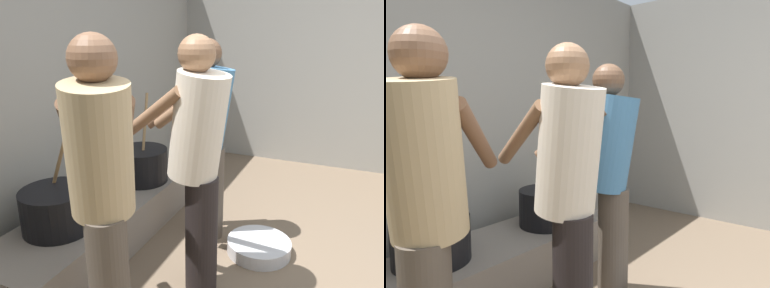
# 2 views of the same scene
# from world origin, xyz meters

# --- Properties ---
(block_enclosure_rear) EXTENTS (5.79, 0.20, 2.48)m
(block_enclosure_rear) POSITION_xyz_m (0.00, 2.36, 1.24)
(block_enclosure_rear) COLOR gray
(block_enclosure_rear) RESTS_ON ground_plane
(hearth_ledge) EXTENTS (2.05, 0.60, 0.33)m
(hearth_ledge) POSITION_xyz_m (0.27, 1.84, 0.17)
(hearth_ledge) COLOR slate
(hearth_ledge) RESTS_ON ground_plane
(cooking_pot_main) EXTENTS (0.45, 0.45, 0.74)m
(cooking_pot_main) POSITION_xyz_m (0.73, 1.80, 0.48)
(cooking_pot_main) COLOR black
(cooking_pot_main) RESTS_ON hearth_ledge
(cooking_pot_secondary) EXTENTS (0.46, 0.46, 0.73)m
(cooking_pot_secondary) POSITION_xyz_m (-0.19, 1.88, 0.47)
(cooking_pot_secondary) COLOR black
(cooking_pot_secondary) RESTS_ON hearth_ledge
(cook_in_tan_shirt) EXTENTS (0.72, 0.65, 1.58)m
(cook_in_tan_shirt) POSITION_xyz_m (-0.56, 1.20, 0.90)
(cook_in_tan_shirt) COLOR #4C4238
(cook_in_tan_shirt) RESTS_ON ground_plane
(cook_in_cream_shirt) EXTENTS (0.48, 0.71, 1.57)m
(cook_in_cream_shirt) POSITION_xyz_m (0.05, 0.99, 0.89)
(cook_in_cream_shirt) COLOR black
(cook_in_cream_shirt) RESTS_ON ground_plane
(cook_in_blue_shirt) EXTENTS (0.59, 0.72, 1.53)m
(cook_in_blue_shirt) POSITION_xyz_m (0.64, 1.16, 0.87)
(cook_in_blue_shirt) COLOR #4C4238
(cook_in_blue_shirt) RESTS_ON ground_plane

